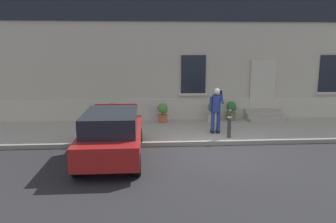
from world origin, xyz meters
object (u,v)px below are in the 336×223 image
Objects in this scene: hatchback_car_red at (112,134)px; person_on_phone at (216,108)px; planter_cream at (213,111)px; planter_olive at (231,110)px; planter_charcoal at (112,112)px; planter_terracotta at (163,112)px; bollard_near_person at (229,122)px.

hatchback_car_red is 2.33× the size of person_on_phone.
planter_cream is 1.00× the size of planter_olive.
planter_charcoal and planter_olive have the same top height.
person_on_phone is 2.62m from planter_olive.
planter_charcoal is at bearing 175.39° from planter_terracotta.
planter_terracotta is (1.78, 4.26, -0.18)m from hatchback_car_red.
planter_charcoal is 4.42m from planter_cream.
hatchback_car_red is 3.89× the size of bollard_near_person.
hatchback_car_red is 4.73× the size of planter_cream.
bollard_near_person reaches higher than planter_olive.
planter_cream is (3.99, 4.28, -0.18)m from hatchback_car_red.
person_on_phone is 2.03× the size of planter_olive.
hatchback_car_red is 5.85m from planter_cream.
bollard_near_person is 1.22× the size of planter_terracotta.
hatchback_car_red is 4.73× the size of planter_olive.
hatchback_car_red reaches higher than bollard_near_person.
bollard_near_person reaches higher than planter_charcoal.
person_on_phone reaches higher than planter_olive.
person_on_phone is (3.69, 2.24, 0.36)m from hatchback_car_red.
bollard_near_person is 1.22× the size of planter_olive.
planter_terracotta is 1.00× the size of planter_cream.
person_on_phone is at bearing -46.62° from planter_terracotta.
person_on_phone reaches higher than planter_terracotta.
planter_charcoal is 1.00× the size of planter_terracotta.
person_on_phone is 2.03× the size of planter_cream.
planter_charcoal is at bearing 95.46° from hatchback_car_red.
planter_terracotta is at bearing 130.77° from bollard_near_person.
person_on_phone is at bearing 120.55° from bollard_near_person.
hatchback_car_red is 4.34m from person_on_phone.
planter_olive is (0.90, 0.22, 0.00)m from planter_cream.
hatchback_car_red is 4.73× the size of planter_charcoal.
planter_cream and planter_olive have the same top height.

